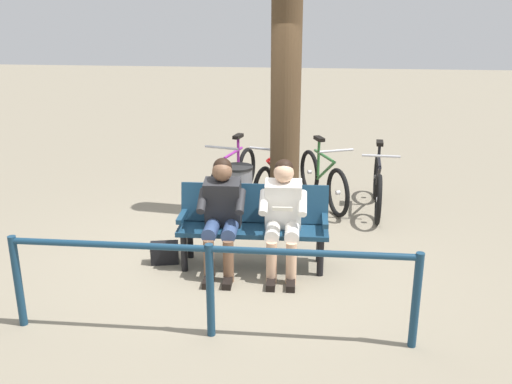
# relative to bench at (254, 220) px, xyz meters

# --- Properties ---
(ground_plane) EXTENTS (40.00, 40.00, 0.00)m
(ground_plane) POSITION_rel_bench_xyz_m (0.22, 0.00, -0.51)
(ground_plane) COLOR gray
(bench) EXTENTS (1.61, 0.53, 0.87)m
(bench) POSITION_rel_bench_xyz_m (0.00, 0.00, 0.00)
(bench) COLOR navy
(bench) RESTS_ON ground
(person_reading) EXTENTS (0.50, 0.77, 1.20)m
(person_reading) POSITION_rel_bench_xyz_m (-0.32, 0.15, 0.16)
(person_reading) COLOR white
(person_reading) RESTS_ON ground
(person_companion) EXTENTS (0.50, 0.77, 1.20)m
(person_companion) POSITION_rel_bench_xyz_m (0.32, 0.17, 0.16)
(person_companion) COLOR #262628
(person_companion) RESTS_ON ground
(handbag) EXTENTS (0.32, 0.20, 0.24)m
(handbag) POSITION_rel_bench_xyz_m (0.97, 0.11, -0.39)
(handbag) COLOR black
(handbag) RESTS_ON ground
(tree_trunk) EXTENTS (0.38, 0.38, 4.03)m
(tree_trunk) POSITION_rel_bench_xyz_m (-0.24, -1.42, 1.51)
(tree_trunk) COLOR #4C3823
(tree_trunk) RESTS_ON ground
(litter_bin) EXTENTS (0.39, 0.39, 0.74)m
(litter_bin) POSITION_rel_bench_xyz_m (0.34, -1.26, -0.13)
(litter_bin) COLOR slate
(litter_bin) RESTS_ON ground
(bicycle_red) EXTENTS (0.48, 1.68, 0.94)m
(bicycle_red) POSITION_rel_bench_xyz_m (-1.49, -1.86, -0.15)
(bicycle_red) COLOR black
(bicycle_red) RESTS_ON ground
(bicycle_purple) EXTENTS (0.74, 1.57, 0.94)m
(bicycle_purple) POSITION_rel_bench_xyz_m (-0.75, -2.04, -0.15)
(bicycle_purple) COLOR black
(bicycle_purple) RESTS_ON ground
(bicycle_black) EXTENTS (0.63, 1.62, 0.94)m
(bicycle_black) POSITION_rel_bench_xyz_m (-0.11, -2.04, -0.15)
(bicycle_black) COLOR black
(bicycle_black) RESTS_ON ground
(bicycle_green) EXTENTS (0.57, 1.64, 0.94)m
(bicycle_green) POSITION_rel_bench_xyz_m (0.52, -2.06, -0.15)
(bicycle_green) COLOR black
(bicycle_green) RESTS_ON ground
(railing_fence) EXTENTS (3.46, 0.10, 0.85)m
(railing_fence) POSITION_rel_bench_xyz_m (0.20, 1.48, 0.10)
(railing_fence) COLOR navy
(railing_fence) RESTS_ON ground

